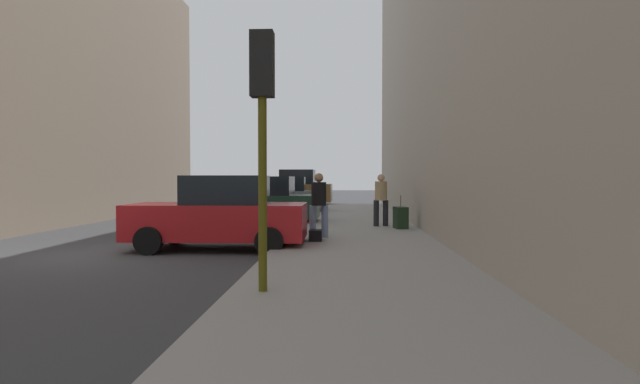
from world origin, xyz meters
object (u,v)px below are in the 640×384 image
at_px(parked_bronze_suv, 295,189).
at_px(duffel_bag, 316,235).
at_px(parked_gray_coupe, 282,196).
at_px(traffic_light, 262,104).
at_px(fire_hydrant, 310,213).
at_px(pedestrian_in_tan_coat, 381,197).
at_px(rolling_suitcase, 401,218).
at_px(pedestrian_in_jeans, 319,201).
at_px(parked_red_hatchback, 220,214).
at_px(parked_dark_green_sedan, 262,202).

bearing_deg(parked_bronze_suv, duffel_bag, -82.86).
relative_size(parked_gray_coupe, traffic_light, 1.18).
bearing_deg(fire_hydrant, pedestrian_in_tan_coat, -22.26).
relative_size(traffic_light, rolling_suitcase, 3.46).
bearing_deg(pedestrian_in_tan_coat, traffic_light, -103.88).
height_order(parked_bronze_suv, pedestrian_in_tan_coat, parked_bronze_suv).
relative_size(parked_bronze_suv, traffic_light, 1.30).
distance_m(pedestrian_in_jeans, duffel_bag, 1.15).
bearing_deg(duffel_bag, parked_bronze_suv, 97.14).
bearing_deg(pedestrian_in_jeans, parked_gray_coupe, 101.93).
relative_size(fire_hydrant, traffic_light, 0.20).
bearing_deg(parked_red_hatchback, rolling_suitcase, 38.23).
bearing_deg(fire_hydrant, pedestrian_in_jeans, -82.89).
bearing_deg(parked_red_hatchback, pedestrian_in_jeans, 30.67).
height_order(parked_red_hatchback, traffic_light, traffic_light).
distance_m(parked_red_hatchback, fire_hydrant, 5.83).
bearing_deg(parked_dark_green_sedan, rolling_suitcase, -28.15).
bearing_deg(parked_bronze_suv, pedestrian_in_jeans, -82.39).
height_order(parked_gray_coupe, duffel_bag, parked_gray_coupe).
bearing_deg(parked_gray_coupe, duffel_bag, -79.06).
bearing_deg(parked_red_hatchback, pedestrian_in_tan_coat, 47.15).
height_order(fire_hydrant, duffel_bag, fire_hydrant).
bearing_deg(parked_bronze_suv, parked_red_hatchback, -90.00).
bearing_deg(parked_dark_green_sedan, parked_gray_coupe, 90.00).
xyz_separation_m(parked_gray_coupe, pedestrian_in_jeans, (2.32, -10.99, 0.26)).
distance_m(parked_gray_coupe, fire_hydrant, 7.08).
relative_size(traffic_light, pedestrian_in_tan_coat, 2.11).
distance_m(parked_gray_coupe, pedestrian_in_jeans, 11.23).
bearing_deg(parked_dark_green_sedan, parked_bronze_suv, 90.00).
bearing_deg(parked_gray_coupe, parked_bronze_suv, 90.00).
distance_m(parked_dark_green_sedan, fire_hydrant, 2.00).
height_order(traffic_light, pedestrian_in_tan_coat, traffic_light).
xyz_separation_m(parked_dark_green_sedan, fire_hydrant, (1.80, -0.78, -0.35)).
bearing_deg(pedestrian_in_tan_coat, fire_hydrant, 157.74).
bearing_deg(parked_gray_coupe, rolling_suitcase, -61.00).
bearing_deg(parked_red_hatchback, traffic_light, -69.71).
distance_m(fire_hydrant, pedestrian_in_tan_coat, 2.67).
relative_size(parked_bronze_suv, pedestrian_in_tan_coat, 2.73).
bearing_deg(parked_gray_coupe, fire_hydrant, -75.21).
xyz_separation_m(parked_dark_green_sedan, duffel_bag, (2.28, -5.74, -0.56)).
height_order(parked_bronze_suv, duffel_bag, parked_bronze_suv).
xyz_separation_m(parked_red_hatchback, parked_dark_green_sedan, (-0.00, 6.31, 0.00)).
height_order(parked_bronze_suv, pedestrian_in_jeans, parked_bronze_suv).
xyz_separation_m(parked_red_hatchback, parked_gray_coupe, (-0.00, 12.36, 0.00)).
relative_size(parked_red_hatchback, duffel_bag, 9.58).
height_order(parked_bronze_suv, fire_hydrant, parked_bronze_suv).
relative_size(pedestrian_in_jeans, rolling_suitcase, 1.64).
bearing_deg(traffic_light, parked_red_hatchback, 110.29).
bearing_deg(parked_red_hatchback, duffel_bag, 13.92).
distance_m(parked_red_hatchback, traffic_light, 5.68).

